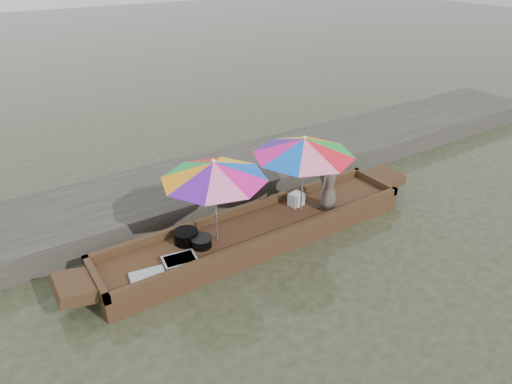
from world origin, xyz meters
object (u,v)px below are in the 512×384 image
boat_hull (259,233)px  umbrella_stern (302,175)px  supply_bag (296,199)px  tray_crayfish (180,261)px  tray_scallop (148,277)px  umbrella_bow (215,201)px  cooking_pot (186,237)px  charcoal_grill (202,242)px  vendor (329,183)px

boat_hull → umbrella_stern: (0.98, 0.00, 0.95)m
supply_bag → boat_hull: bearing=-168.1°
tray_crayfish → boat_hull: bearing=8.5°
tray_scallop → umbrella_bow: umbrella_bow is taller
boat_hull → tray_crayfish: (-1.71, -0.26, 0.22)m
cooking_pot → supply_bag: supply_bag is taller
boat_hull → tray_crayfish: size_ratio=11.27×
umbrella_stern → charcoal_grill: bearing=-179.3°
supply_bag → vendor: bearing=-41.4°
tray_crayfish → vendor: vendor is taller
cooking_pot → tray_crayfish: cooking_pot is taller
cooking_pot → charcoal_grill: size_ratio=1.22×
tray_crayfish → tray_scallop: 0.59m
boat_hull → supply_bag: bearing=11.9°
tray_crayfish → cooking_pot: bearing=54.5°
boat_hull → charcoal_grill: charcoal_grill is taller
vendor → umbrella_stern: umbrella_stern is taller
tray_crayfish → vendor: size_ratio=0.50×
tray_crayfish → supply_bag: 2.79m
supply_bag → vendor: size_ratio=0.26×
supply_bag → umbrella_stern: bearing=-103.5°
boat_hull → umbrella_bow: umbrella_bow is taller
vendor → tray_crayfish: bearing=-16.5°
tray_scallop → tray_crayfish: bearing=8.6°
cooking_pot → vendor: (2.85, -0.42, 0.42)m
supply_bag → vendor: (0.46, -0.41, 0.41)m
tray_scallop → cooking_pot: bearing=31.8°
cooking_pot → tray_crayfish: 0.60m
cooking_pot → umbrella_stern: bearing=-5.7°
boat_hull → tray_crayfish: tray_crayfish is taller
tray_crayfish → umbrella_stern: bearing=5.5°
tray_scallop → vendor: size_ratio=0.50×
cooking_pot → umbrella_stern: 2.44m
charcoal_grill → cooking_pot: bearing=122.9°
charcoal_grill → tray_crayfish: bearing=-155.8°
umbrella_bow → vendor: bearing=-4.5°
cooking_pot → supply_bag: bearing=-0.3°
boat_hull → charcoal_grill: size_ratio=17.53×
boat_hull → umbrella_stern: bearing=0.0°
supply_bag → umbrella_stern: (-0.05, -0.22, 0.65)m
tray_crayfish → supply_bag: bearing=9.8°
tray_scallop → umbrella_stern: 3.37m
boat_hull → umbrella_stern: umbrella_stern is taller
boat_hull → supply_bag: supply_bag is taller
tray_crayfish → umbrella_bow: 1.14m
umbrella_stern → tray_crayfish: bearing=-174.5°
tray_scallop → umbrella_bow: bearing=13.7°
cooking_pot → tray_scallop: cooking_pot is taller
umbrella_bow → umbrella_stern: same height
boat_hull → tray_scallop: 2.33m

